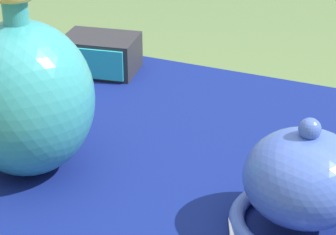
{
  "coord_description": "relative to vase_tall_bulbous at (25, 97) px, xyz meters",
  "views": [
    {
      "loc": [
        0.33,
        -0.88,
        1.25
      ],
      "look_at": [
        -0.02,
        -0.09,
        0.82
      ],
      "focal_mm": 70.0,
      "sensor_mm": 36.0,
      "label": 1
    }
  ],
  "objects": [
    {
      "name": "mosaic_tile_box",
      "position": [
        -0.1,
        0.4,
        -0.09
      ],
      "size": [
        0.17,
        0.14,
        0.08
      ],
      "rotation": [
        0.0,
        0.0,
        0.18
      ],
      "color": "#232328",
      "rests_on": "display_table"
    },
    {
      "name": "vase_dome_bell",
      "position": [
        0.43,
        0.02,
        -0.06
      ],
      "size": [
        0.2,
        0.21,
        0.17
      ],
      "color": "#3851A8",
      "rests_on": "display_table"
    },
    {
      "name": "display_table",
      "position": [
        0.24,
        0.12,
        -0.19
      ],
      "size": [
        1.3,
        0.76,
        0.7
      ],
      "color": "#38383D",
      "rests_on": "ground_plane"
    },
    {
      "name": "vase_tall_bulbous",
      "position": [
        0.0,
        0.0,
        0.0
      ],
      "size": [
        0.22,
        0.22,
        0.3
      ],
      "color": "teal",
      "rests_on": "display_table"
    }
  ]
}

